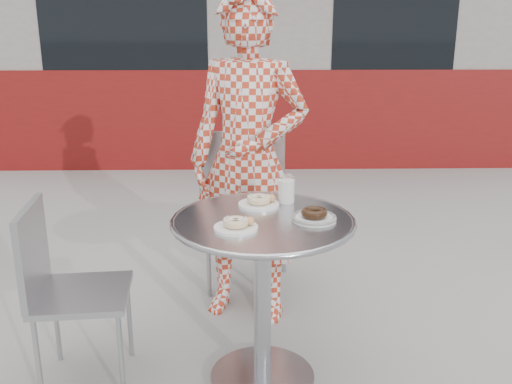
{
  "coord_description": "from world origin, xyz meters",
  "views": [
    {
      "loc": [
        -0.06,
        -2.07,
        1.48
      ],
      "look_at": [
        -0.01,
        0.15,
        0.8
      ],
      "focal_mm": 40.0,
      "sensor_mm": 36.0,
      "label": 1
    }
  ],
  "objects_px": {
    "seated_person": "(248,161)",
    "plate_near": "(237,225)",
    "plate_far": "(259,202)",
    "milk_cup": "(286,190)",
    "chair_left": "(83,328)",
    "bistro_table": "(263,261)",
    "chair_far": "(248,238)",
    "plate_checker": "(314,216)"
  },
  "relations": [
    {
      "from": "seated_person",
      "to": "plate_near",
      "type": "height_order",
      "value": "seated_person"
    },
    {
      "from": "plate_far",
      "to": "milk_cup",
      "type": "height_order",
      "value": "milk_cup"
    },
    {
      "from": "milk_cup",
      "to": "chair_left",
      "type": "bearing_deg",
      "value": -168.58
    },
    {
      "from": "bistro_table",
      "to": "plate_far",
      "type": "height_order",
      "value": "plate_far"
    },
    {
      "from": "chair_far",
      "to": "plate_near",
      "type": "xyz_separation_m",
      "value": [
        -0.05,
        -1.03,
        0.46
      ]
    },
    {
      "from": "chair_far",
      "to": "plate_checker",
      "type": "bearing_deg",
      "value": 114.56
    },
    {
      "from": "bistro_table",
      "to": "milk_cup",
      "type": "height_order",
      "value": "milk_cup"
    },
    {
      "from": "plate_far",
      "to": "plate_checker",
      "type": "relative_size",
      "value": 0.97
    },
    {
      "from": "chair_far",
      "to": "milk_cup",
      "type": "xyz_separation_m",
      "value": [
        0.16,
        -0.72,
        0.5
      ]
    },
    {
      "from": "plate_far",
      "to": "milk_cup",
      "type": "xyz_separation_m",
      "value": [
        0.11,
        0.04,
        0.04
      ]
    },
    {
      "from": "bistro_table",
      "to": "seated_person",
      "type": "distance_m",
      "value": 0.66
    },
    {
      "from": "chair_left",
      "to": "plate_far",
      "type": "relative_size",
      "value": 4.57
    },
    {
      "from": "plate_far",
      "to": "milk_cup",
      "type": "relative_size",
      "value": 1.46
    },
    {
      "from": "bistro_table",
      "to": "plate_near",
      "type": "distance_m",
      "value": 0.25
    },
    {
      "from": "chair_left",
      "to": "plate_near",
      "type": "relative_size",
      "value": 4.75
    },
    {
      "from": "bistro_table",
      "to": "milk_cup",
      "type": "xyz_separation_m",
      "value": [
        0.11,
        0.2,
        0.23
      ]
    },
    {
      "from": "bistro_table",
      "to": "plate_checker",
      "type": "distance_m",
      "value": 0.28
    },
    {
      "from": "plate_far",
      "to": "plate_near",
      "type": "bearing_deg",
      "value": -108.62
    },
    {
      "from": "plate_checker",
      "to": "chair_left",
      "type": "bearing_deg",
      "value": 177.1
    },
    {
      "from": "chair_left",
      "to": "plate_near",
      "type": "height_order",
      "value": "chair_left"
    },
    {
      "from": "bistro_table",
      "to": "plate_far",
      "type": "relative_size",
      "value": 4.29
    },
    {
      "from": "chair_far",
      "to": "milk_cup",
      "type": "bearing_deg",
      "value": 112.03
    },
    {
      "from": "chair_left",
      "to": "seated_person",
      "type": "distance_m",
      "value": 1.07
    },
    {
      "from": "chair_left",
      "to": "plate_checker",
      "type": "bearing_deg",
      "value": -98.02
    },
    {
      "from": "bistro_table",
      "to": "plate_far",
      "type": "bearing_deg",
      "value": 93.29
    },
    {
      "from": "chair_far",
      "to": "plate_near",
      "type": "relative_size",
      "value": 5.66
    },
    {
      "from": "milk_cup",
      "to": "bistro_table",
      "type": "bearing_deg",
      "value": -117.25
    },
    {
      "from": "plate_checker",
      "to": "chair_far",
      "type": "bearing_deg",
      "value": 104.96
    },
    {
      "from": "plate_far",
      "to": "plate_checker",
      "type": "xyz_separation_m",
      "value": [
        0.21,
        -0.18,
        -0.0
      ]
    },
    {
      "from": "chair_left",
      "to": "plate_near",
      "type": "xyz_separation_m",
      "value": [
        0.65,
        -0.14,
        0.51
      ]
    },
    {
      "from": "bistro_table",
      "to": "seated_person",
      "type": "relative_size",
      "value": 0.45
    },
    {
      "from": "plate_far",
      "to": "chair_far",
      "type": "bearing_deg",
      "value": 93.3
    },
    {
      "from": "bistro_table",
      "to": "milk_cup",
      "type": "bearing_deg",
      "value": 62.75
    },
    {
      "from": "plate_checker",
      "to": "milk_cup",
      "type": "bearing_deg",
      "value": 112.75
    },
    {
      "from": "chair_left",
      "to": "seated_person",
      "type": "xyz_separation_m",
      "value": [
        0.7,
        0.57,
        0.57
      ]
    },
    {
      "from": "seated_person",
      "to": "plate_near",
      "type": "bearing_deg",
      "value": -76.05
    },
    {
      "from": "chair_left",
      "to": "plate_checker",
      "type": "height_order",
      "value": "chair_left"
    },
    {
      "from": "plate_near",
      "to": "plate_checker",
      "type": "xyz_separation_m",
      "value": [
        0.3,
        0.1,
        -0.0
      ]
    },
    {
      "from": "bistro_table",
      "to": "plate_far",
      "type": "distance_m",
      "value": 0.25
    },
    {
      "from": "chair_far",
      "to": "seated_person",
      "type": "relative_size",
      "value": 0.57
    },
    {
      "from": "bistro_table",
      "to": "milk_cup",
      "type": "relative_size",
      "value": 6.25
    },
    {
      "from": "plate_near",
      "to": "milk_cup",
      "type": "height_order",
      "value": "milk_cup"
    }
  ]
}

